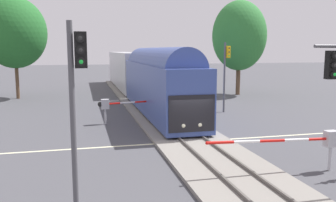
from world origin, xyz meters
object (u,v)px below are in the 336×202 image
Objects in this scene: traffic_signal_near_left at (77,95)px; traffic_signal_far_side at (226,66)px; commuter_train at (139,73)px; crossing_gate_near at (316,141)px; oak_far_right at (239,36)px; pine_left_background at (14,33)px; crossing_gate_far at (115,104)px.

traffic_signal_near_left is 21.59m from traffic_signal_far_side.
commuter_train is 25.15m from crossing_gate_near.
crossing_gate_near is (3.72, -24.84, -1.38)m from commuter_train.
traffic_signal_far_side is (12.05, 17.92, -0.12)m from traffic_signal_near_left.
pine_left_background is (-24.83, 2.46, 0.18)m from oak_far_right.
oak_far_right is 1.01× the size of pine_left_background.
traffic_signal_near_left reaches higher than crossing_gate_near.
traffic_signal_near_left is at bearing -163.75° from crossing_gate_near.
traffic_signal_far_side is 0.54× the size of pine_left_background.
oak_far_right is (11.96, 1.01, 4.12)m from commuter_train.
commuter_train is 6.81× the size of crossing_gate_far.
oak_far_right is at bearing 40.37° from crossing_gate_far.
traffic_signal_near_left is 0.56× the size of oak_far_right.
crossing_gate_near is 27.67m from oak_far_right.
pine_left_background is at bearing 120.38° from crossing_gate_near.
crossing_gate_near is at bearing 16.25° from traffic_signal_near_left.
crossing_gate_far is at bearing -107.11° from commuter_train.
traffic_signal_near_left is 34.12m from oak_far_right.
traffic_signal_near_left is 1.03× the size of traffic_signal_far_side.
commuter_train is at bearing -15.06° from pine_left_background.
crossing_gate_far is (-7.54, 12.43, -0.00)m from crossing_gate_near.
crossing_gate_far is (-3.82, -12.40, -1.38)m from commuter_train.
crossing_gate_near is 33.29m from pine_left_background.
crossing_gate_far is 21.42m from oak_far_right.
oak_far_right is at bearing 72.32° from crossing_gate_near.
crossing_gate_near is 14.54m from crossing_gate_far.
crossing_gate_far is at bearing -139.63° from oak_far_right.
traffic_signal_far_side is 23.15m from pine_left_background.
oak_far_right is (6.13, 10.82, 2.95)m from traffic_signal_far_side.
traffic_signal_far_side is at bearing -35.38° from pine_left_background.
traffic_signal_far_side reaches higher than commuter_train.
traffic_signal_far_side is at bearing -119.54° from oak_far_right.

